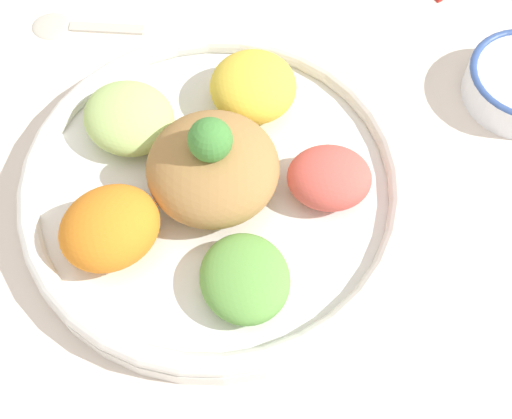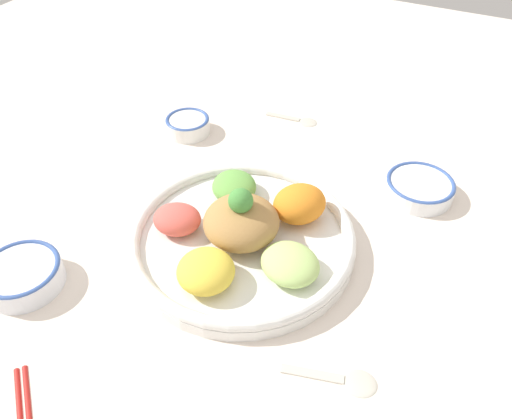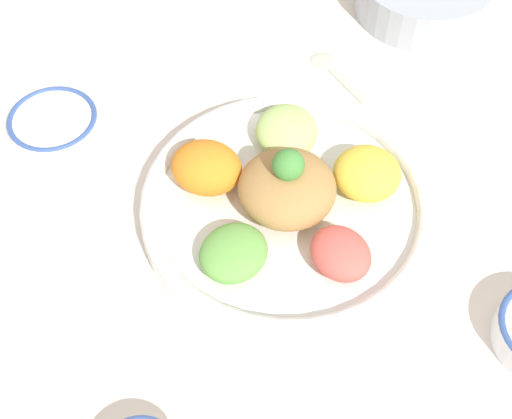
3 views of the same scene
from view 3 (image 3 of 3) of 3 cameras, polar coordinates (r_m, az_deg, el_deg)
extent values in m
plane|color=silver|center=(0.91, 2.78, 1.53)|extent=(2.40, 2.40, 0.00)
cylinder|color=white|center=(0.88, 2.41, 0.02)|extent=(0.36, 0.36, 0.02)
torus|color=white|center=(0.87, 2.44, 0.61)|extent=(0.36, 0.36, 0.02)
ellipsoid|color=yellow|center=(0.88, 8.87, 2.88)|extent=(0.08, 0.09, 0.05)
ellipsoid|color=#B7DB7A|center=(0.92, 2.46, 6.30)|extent=(0.11, 0.11, 0.04)
ellipsoid|color=orange|center=(0.87, -3.98, 3.36)|extent=(0.11, 0.12, 0.06)
ellipsoid|color=#6BAD4C|center=(0.81, -1.81, -3.48)|extent=(0.11, 0.11, 0.04)
ellipsoid|color=#E55B51|center=(0.81, 6.78, -3.51)|extent=(0.09, 0.08, 0.04)
ellipsoid|color=#AD7F47|center=(0.85, 2.50, 1.71)|extent=(0.12, 0.12, 0.06)
sphere|color=#478E3D|center=(0.81, 2.61, 3.60)|extent=(0.04, 0.04, 0.04)
cylinder|color=white|center=(1.00, -15.82, 6.45)|extent=(0.12, 0.12, 0.03)
torus|color=#38569E|center=(0.99, -16.00, 6.98)|extent=(0.12, 0.12, 0.01)
cylinder|color=#5B3319|center=(0.99, -15.96, 6.87)|extent=(0.10, 0.10, 0.00)
cube|color=beige|center=(1.04, 7.40, 9.86)|extent=(0.08, 0.03, 0.01)
ellipsoid|color=beige|center=(1.08, 5.45, 11.76)|extent=(0.05, 0.05, 0.01)
camera|label=1|loc=(0.38, -36.43, 23.40)|focal=50.00mm
camera|label=2|loc=(1.02, 32.38, 40.52)|focal=35.00mm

